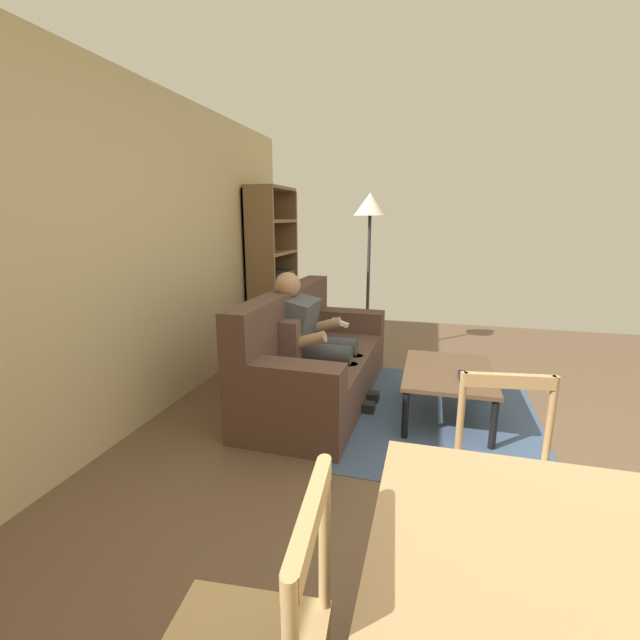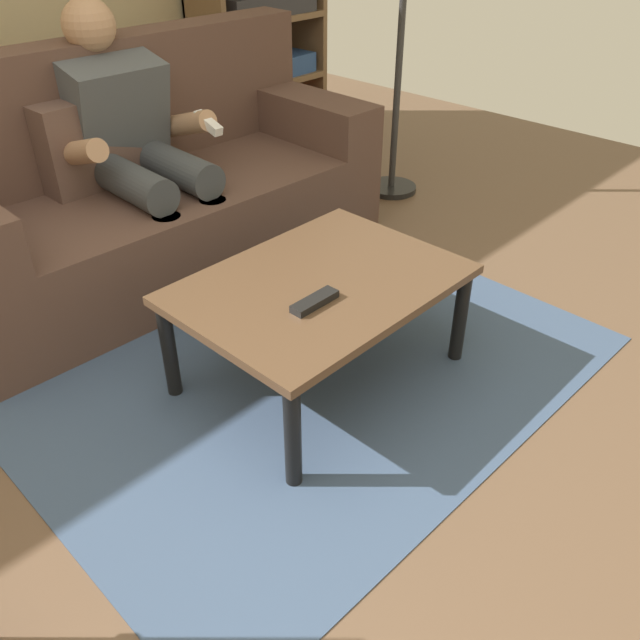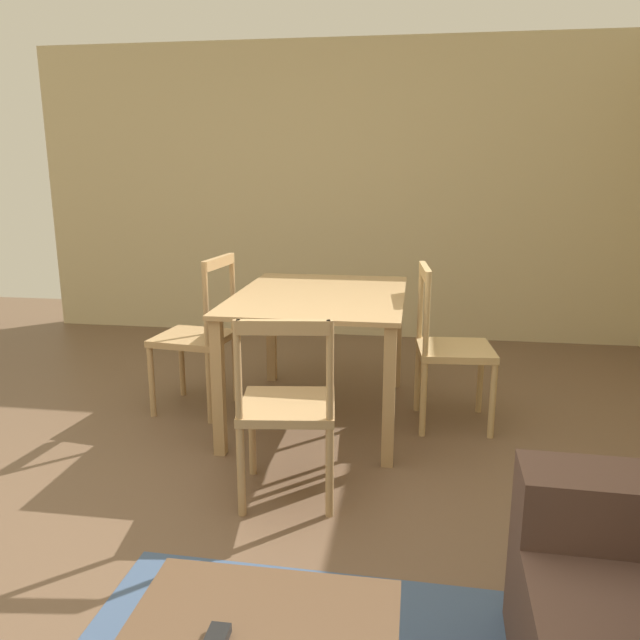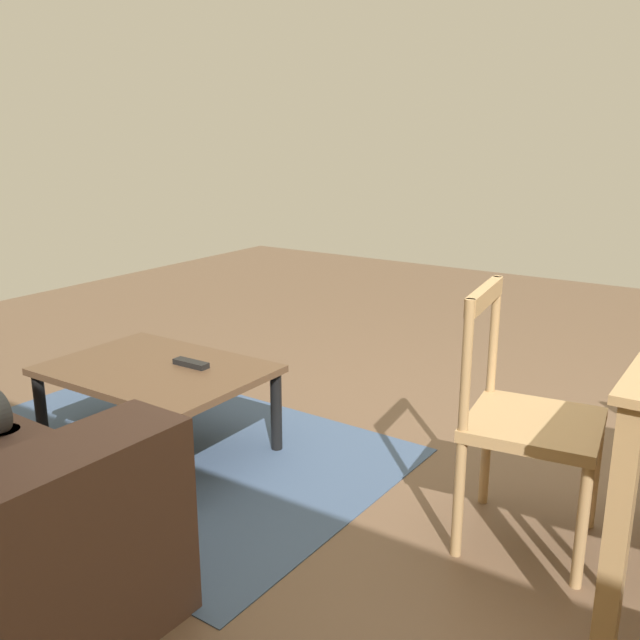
% 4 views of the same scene
% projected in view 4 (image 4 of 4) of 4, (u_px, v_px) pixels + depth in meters
% --- Properties ---
extents(ground_plane, '(8.66, 8.66, 0.00)m').
position_uv_depth(ground_plane, '(435.00, 488.00, 2.74)').
color(ground_plane, brown).
extents(coffee_table, '(0.92, 0.67, 0.39)m').
position_uv_depth(coffee_table, '(157.00, 377.00, 2.97)').
color(coffee_table, brown).
rests_on(coffee_table, ground_plane).
extents(tv_remote, '(0.17, 0.05, 0.02)m').
position_uv_depth(tv_remote, '(191.00, 363.00, 2.97)').
color(tv_remote, black).
rests_on(tv_remote, coffee_table).
extents(dining_chair_facing_couch, '(0.47, 0.47, 0.88)m').
position_uv_depth(dining_chair_facing_couch, '(525.00, 421.00, 2.29)').
color(dining_chair_facing_couch, tan).
rests_on(dining_chair_facing_couch, ground_plane).
extents(area_rug, '(2.03, 1.44, 0.01)m').
position_uv_depth(area_rug, '(162.00, 449.00, 3.06)').
color(area_rug, '#3D5170').
rests_on(area_rug, ground_plane).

